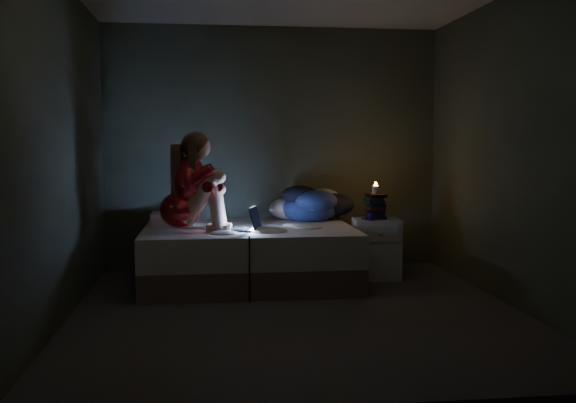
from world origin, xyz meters
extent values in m
cube|color=#494544|center=(0.00, 0.00, -0.01)|extent=(3.60, 3.80, 0.02)
cube|color=#33362A|center=(0.00, 1.91, 1.30)|extent=(3.60, 0.02, 2.60)
cube|color=#33362A|center=(0.00, -1.91, 1.30)|extent=(3.60, 0.02, 2.60)
cube|color=#33362A|center=(-1.81, 0.00, 1.30)|extent=(0.02, 3.80, 2.60)
cube|color=#33362A|center=(1.81, 0.00, 1.30)|extent=(0.02, 3.80, 2.60)
cube|color=silver|center=(-1.06, 1.39, 0.61)|extent=(0.41, 0.29, 0.12)
cube|color=silver|center=(0.96, 1.17, 0.30)|extent=(0.49, 0.44, 0.60)
cylinder|color=beige|center=(0.96, 1.20, 0.89)|extent=(0.07, 0.07, 0.08)
cube|color=black|center=(0.87, 1.12, 0.61)|extent=(0.11, 0.15, 0.01)
sphere|color=#19085C|center=(0.89, 1.03, 0.64)|extent=(0.08, 0.08, 0.08)
camera|label=1|loc=(-0.71, -5.03, 1.35)|focal=39.94mm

